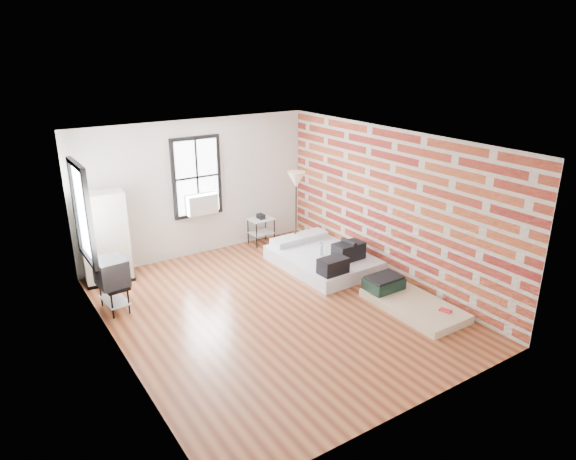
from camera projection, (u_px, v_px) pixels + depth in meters
ground at (275, 310)px, 8.55m from camera, size 6.00×6.00×0.00m
room_shell at (275, 203)px, 8.36m from camera, size 5.02×6.02×2.80m
mattress_main at (324, 258)px, 10.15m from camera, size 1.58×2.11×0.66m
mattress_bare at (406, 300)px, 8.64m from camera, size 0.91×1.73×0.37m
wardrobe at (104, 238)px, 9.32m from camera, size 0.90×0.57×1.71m
side_table at (261, 224)px, 11.22m from camera, size 0.54×0.44×0.69m
floor_lamp at (296, 184)px, 10.51m from camera, size 0.37×0.37×1.72m
tv_stand at (112, 274)px, 8.34m from camera, size 0.49×0.67×0.91m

